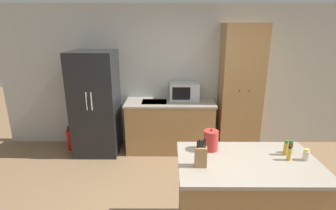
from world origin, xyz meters
name	(u,v)px	position (x,y,z in m)	size (l,w,h in m)	color
wall_back	(194,78)	(0.00, 2.33, 1.30)	(7.20, 0.06, 2.60)	#B2B2AD
refrigerator	(96,103)	(-1.76, 1.94, 0.91)	(0.76, 0.75, 1.83)	black
back_counter	(170,126)	(-0.45, 1.99, 0.47)	(1.60, 0.65, 0.93)	#9E7547
pantry_cabinet	(240,90)	(0.80, 2.04, 1.14)	(0.70, 0.54, 2.28)	#9E7547
kitchen_island	(244,201)	(0.33, -0.15, 0.48)	(1.40, 0.88, 0.95)	#9E7547
microwave	(184,91)	(-0.19, 2.12, 1.09)	(0.53, 0.33, 0.32)	#B2B5B7
knife_block	(201,156)	(-0.16, -0.26, 1.06)	(0.11, 0.08, 0.29)	#9E7547
spice_bottle_tall_dark	(289,154)	(0.73, -0.13, 1.02)	(0.04, 0.04, 0.16)	gold
spice_bottle_short_red	(286,148)	(0.75, -0.02, 1.02)	(0.04, 0.04, 0.16)	gold
spice_bottle_amber_oil	(306,155)	(0.90, -0.13, 1.00)	(0.06, 0.06, 0.12)	beige
spice_bottle_green_herb	(290,147)	(0.82, 0.03, 1.01)	(0.05, 0.05, 0.14)	#563319
kettle	(211,140)	(-0.01, 0.09, 1.06)	(0.16, 0.16, 0.24)	#B72D28
fire_extinguisher	(70,139)	(-2.31, 1.96, 0.21)	(0.10, 0.10, 0.46)	red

